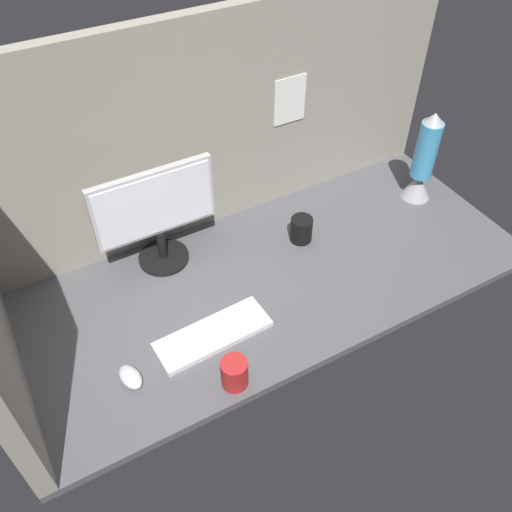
{
  "coord_description": "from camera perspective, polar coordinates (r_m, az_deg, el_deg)",
  "views": [
    {
      "loc": [
        -68.43,
        -113.69,
        139.87
      ],
      "look_at": [
        -12.04,
        0.0,
        14.0
      ],
      "focal_mm": 38.26,
      "sensor_mm": 36.0,
      "label": 1
    }
  ],
  "objects": [
    {
      "name": "mug_red_plastic",
      "position": [
        1.61,
        -2.26,
        -12.13
      ],
      "size": [
        8.04,
        8.04,
        9.79
      ],
      "color": "red",
      "rests_on": "ground_plane"
    },
    {
      "name": "keyboard",
      "position": [
        1.74,
        -4.51,
        -8.18
      ],
      "size": [
        37.59,
        14.8,
        2.0
      ],
      "primitive_type": "cube",
      "rotation": [
        0.0,
        0.0,
        0.05
      ],
      "color": "silver",
      "rests_on": "ground_plane"
    },
    {
      "name": "monitor",
      "position": [
        1.87,
        -10.41,
        4.37
      ],
      "size": [
        42.26,
        18.0,
        37.89
      ],
      "color": "black",
      "rests_on": "ground_plane"
    },
    {
      "name": "ground_plane",
      "position": [
        1.94,
        1.44,
        -2.07
      ],
      "size": [
        180.0,
        80.0,
        3.0
      ],
      "primitive_type": "cube",
      "color": "#515156"
    },
    {
      "name": "mug_black_travel",
      "position": [
        2.03,
        4.76,
        2.8
      ],
      "size": [
        8.2,
        8.2,
        9.81
      ],
      "color": "black",
      "rests_on": "ground_plane"
    },
    {
      "name": "cubicle_wall_back",
      "position": [
        1.94,
        -4.03,
        13.5
      ],
      "size": [
        180.0,
        5.5,
        79.06
      ],
      "color": "gray",
      "rests_on": "ground_plane"
    },
    {
      "name": "lava_lamp",
      "position": [
        2.25,
        17.06,
        9.22
      ],
      "size": [
        11.6,
        11.6,
        37.97
      ],
      "color": "#A5A5AD",
      "rests_on": "ground_plane"
    },
    {
      "name": "mouse",
      "position": [
        1.68,
        -12.98,
        -12.22
      ],
      "size": [
        7.29,
        10.48,
        3.4
      ],
      "primitive_type": "ellipsoid",
      "rotation": [
        0.0,
        0.0,
        0.19
      ],
      "color": "silver",
      "rests_on": "ground_plane"
    }
  ]
}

